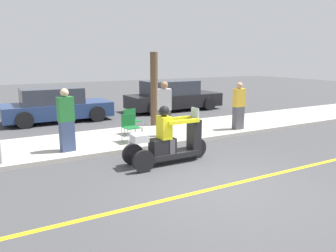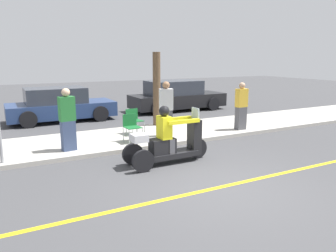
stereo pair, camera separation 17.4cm
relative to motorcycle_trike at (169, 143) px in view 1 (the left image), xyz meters
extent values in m
plane|color=#424244|center=(0.21, -1.89, -0.52)|extent=(60.00, 60.00, 0.00)
cube|color=gold|center=(-0.02, -1.89, -0.52)|extent=(24.00, 0.12, 0.01)
cube|color=#B2ADA3|center=(0.21, 2.71, -0.46)|extent=(28.00, 2.80, 0.12)
cylinder|color=black|center=(0.86, 0.00, -0.26)|extent=(0.53, 0.10, 0.53)
cylinder|color=black|center=(-0.83, -0.32, -0.26)|extent=(0.53, 0.10, 0.53)
cylinder|color=black|center=(-0.83, 0.32, -0.26)|extent=(0.53, 0.10, 0.53)
cube|color=black|center=(-0.02, 0.00, -0.31)|extent=(1.55, 0.45, 0.13)
cube|color=black|center=(-0.17, 0.00, -0.06)|extent=(0.62, 0.35, 0.37)
cube|color=black|center=(0.76, 0.00, 0.07)|extent=(0.24, 0.35, 0.90)
cube|color=silver|center=(0.78, 0.00, 0.68)|extent=(0.03, 0.32, 0.30)
cube|color=silver|center=(-0.79, 0.00, 0.22)|extent=(0.36, 0.35, 0.18)
cube|color=yellow|center=(-0.12, 0.00, 0.40)|extent=(0.26, 0.38, 0.55)
sphere|color=black|center=(-0.12, 0.00, 0.81)|extent=(0.26, 0.26, 0.26)
cube|color=#515156|center=(0.01, -0.12, -0.06)|extent=(0.14, 0.14, 0.37)
cube|color=#515156|center=(0.01, 0.12, -0.06)|extent=(0.14, 0.14, 0.37)
cube|color=yellow|center=(0.32, -0.20, 0.54)|extent=(0.88, 0.09, 0.09)
cube|color=yellow|center=(0.32, 0.20, 0.54)|extent=(0.88, 0.09, 0.09)
cube|color=#515156|center=(3.81, 1.80, -0.01)|extent=(0.35, 0.24, 0.80)
cube|color=gold|center=(3.81, 1.80, 0.71)|extent=(0.39, 0.24, 0.63)
sphere|color=tan|center=(3.81, 1.80, 1.13)|extent=(0.22, 0.22, 0.22)
cube|color=#38476B|center=(-2.05, 1.92, 0.01)|extent=(0.39, 0.29, 0.82)
cube|color=#267233|center=(-2.05, 1.92, 0.74)|extent=(0.43, 0.29, 0.65)
sphere|color=beige|center=(-2.05, 1.92, 1.18)|extent=(0.22, 0.22, 0.22)
cube|color=#515156|center=(1.05, 2.14, 0.02)|extent=(0.43, 0.35, 0.85)
cube|color=silver|center=(1.05, 2.14, 0.78)|extent=(0.47, 0.36, 0.67)
sphere|color=#9E704C|center=(1.05, 2.14, 1.23)|extent=(0.23, 0.23, 0.23)
cylinder|color=#A5A8AD|center=(0.08, 2.59, -0.18)|extent=(0.02, 0.02, 0.44)
cylinder|color=#A5A8AD|center=(0.51, 2.65, -0.18)|extent=(0.02, 0.02, 0.44)
cylinder|color=#A5A8AD|center=(0.02, 3.03, -0.18)|extent=(0.02, 0.02, 0.44)
cylinder|color=#A5A8AD|center=(0.45, 3.09, -0.18)|extent=(0.02, 0.02, 0.44)
cube|color=#19662D|center=(0.27, 2.84, 0.05)|extent=(0.49, 0.49, 0.02)
cube|color=#19662D|center=(0.24, 3.06, 0.23)|extent=(0.44, 0.08, 0.38)
cylinder|color=#A5A8AD|center=(-0.39, 1.70, -0.18)|extent=(0.02, 0.02, 0.44)
cylinder|color=#A5A8AD|center=(0.05, 1.71, -0.18)|extent=(0.02, 0.02, 0.44)
cylinder|color=#A5A8AD|center=(-0.41, 2.13, -0.18)|extent=(0.02, 0.02, 0.44)
cylinder|color=#A5A8AD|center=(0.03, 2.15, -0.18)|extent=(0.02, 0.02, 0.44)
cube|color=#19662D|center=(-0.18, 1.92, 0.05)|extent=(0.46, 0.46, 0.02)
cube|color=#19662D|center=(-0.19, 2.14, 0.23)|extent=(0.44, 0.04, 0.38)
cube|color=navy|center=(-1.32, 7.00, -0.05)|extent=(4.26, 1.74, 0.59)
cube|color=#2D333D|center=(-1.53, 7.00, 0.55)|extent=(2.34, 1.57, 0.63)
cylinder|color=black|center=(0.06, 6.13, -0.20)|extent=(0.64, 0.22, 0.64)
cylinder|color=black|center=(0.06, 7.87, -0.20)|extent=(0.64, 0.22, 0.64)
cylinder|color=black|center=(-2.70, 6.13, -0.20)|extent=(0.64, 0.22, 0.64)
cylinder|color=black|center=(-2.70, 7.87, -0.20)|extent=(0.64, 0.22, 0.64)
cube|color=black|center=(4.32, 7.16, -0.03)|extent=(4.74, 1.73, 0.64)
cube|color=#2D333D|center=(4.08, 7.16, 0.62)|extent=(2.61, 1.55, 0.67)
cylinder|color=black|center=(5.86, 6.30, -0.20)|extent=(0.64, 0.22, 0.64)
cylinder|color=black|center=(5.86, 8.03, -0.20)|extent=(0.64, 0.22, 0.64)
cylinder|color=black|center=(2.78, 6.30, -0.20)|extent=(0.64, 0.22, 0.64)
cylinder|color=black|center=(2.78, 8.03, -0.20)|extent=(0.64, 0.22, 0.64)
cylinder|color=brown|center=(1.56, 3.87, 0.93)|extent=(0.28, 0.28, 2.67)
camera|label=1|loc=(-3.84, -6.88, 2.09)|focal=35.00mm
camera|label=2|loc=(-3.69, -6.96, 2.09)|focal=35.00mm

